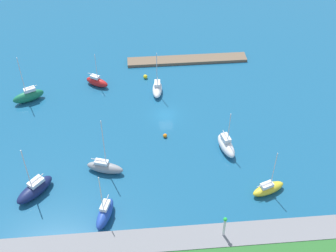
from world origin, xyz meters
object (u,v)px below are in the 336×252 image
sailboat_white_lone_north (157,89)px  sailboat_yellow_far_north (268,188)px  sailboat_red_west_end (97,82)px  pier_dock (187,60)px  sailboat_navy_inner_mooring (35,189)px  sailboat_green_far_south (28,96)px  harbor_beacon (225,225)px  sailboat_gray_mid_basin (105,167)px  mooring_buoy_orange (165,136)px  mooring_buoy_yellow (145,77)px  sailboat_blue_along_channel (105,213)px  sailboat_white_near_pier (226,145)px

sailboat_white_lone_north → sailboat_yellow_far_north: bearing=34.9°
sailboat_red_west_end → sailboat_yellow_far_north: (-27.16, 30.55, -0.09)m
sailboat_red_west_end → pier_dock: bearing=52.9°
sailboat_red_west_end → sailboat_navy_inner_mooring: (8.56, 27.73, 0.11)m
sailboat_navy_inner_mooring → sailboat_green_far_south: bearing=-128.1°
sailboat_white_lone_north → harbor_beacon: bearing=16.4°
harbor_beacon → sailboat_navy_inner_mooring: bearing=-21.7°
sailboat_gray_mid_basin → mooring_buoy_orange: 12.74m
harbor_beacon → mooring_buoy_yellow: (8.84, -40.26, -3.01)m
sailboat_navy_inner_mooring → sailboat_blue_along_channel: (-10.80, 5.65, 0.10)m
sailboat_yellow_far_north → sailboat_white_lone_north: bearing=99.1°
pier_dock → sailboat_yellow_far_north: size_ratio=3.08×
pier_dock → sailboat_navy_inner_mooring: 44.82m
sailboat_yellow_far_north → sailboat_blue_along_channel: 25.08m
pier_dock → sailboat_yellow_far_north: 38.83m
harbor_beacon → sailboat_green_far_south: (31.60, -34.70, -2.23)m
sailboat_yellow_far_north → sailboat_gray_mid_basin: 25.97m
mooring_buoy_orange → harbor_beacon: bearing=105.9°
harbor_beacon → sailboat_navy_inner_mooring: (27.23, -10.85, -2.36)m
sailboat_yellow_far_north → mooring_buoy_yellow: size_ratio=9.68×
sailboat_yellow_far_north → sailboat_blue_along_channel: bearing=166.3°
sailboat_green_far_south → mooring_buoy_orange: size_ratio=13.74×
sailboat_yellow_far_north → sailboat_navy_inner_mooring: sailboat_navy_inner_mooring is taller
sailboat_yellow_far_north → sailboat_green_far_south: bearing=126.2°
sailboat_white_near_pier → sailboat_gray_mid_basin: (20.40, 3.26, -0.09)m
harbor_beacon → sailboat_white_lone_north: bearing=-79.2°
harbor_beacon → sailboat_yellow_far_north: size_ratio=0.44×
harbor_beacon → mooring_buoy_orange: bearing=-74.1°
sailboat_green_far_south → sailboat_white_lone_north: bearing=156.0°
mooring_buoy_orange → sailboat_green_far_south: bearing=-26.6°
sailboat_white_near_pier → sailboat_gray_mid_basin: size_ratio=0.75×
sailboat_green_far_south → sailboat_gray_mid_basin: sailboat_gray_mid_basin is taller
pier_dock → sailboat_red_west_end: (19.19, 7.45, 0.66)m
sailboat_navy_inner_mooring → sailboat_gray_mid_basin: bearing=151.0°
mooring_buoy_yellow → sailboat_blue_along_channel: bearing=77.8°
sailboat_green_far_south → sailboat_navy_inner_mooring: 24.25m
mooring_buoy_yellow → sailboat_white_near_pier: bearing=119.4°
harbor_beacon → sailboat_white_lone_north: (6.72, -35.21, -2.52)m
sailboat_gray_mid_basin → sailboat_white_lone_north: sailboat_gray_mid_basin is taller
sailboat_red_west_end → sailboat_green_far_south: 13.51m
sailboat_gray_mid_basin → sailboat_green_far_south: bearing=144.3°
sailboat_yellow_far_north → sailboat_blue_along_channel: sailboat_blue_along_channel is taller
sailboat_blue_along_channel → sailboat_white_lone_north: sailboat_white_lone_north is taller
pier_dock → mooring_buoy_orange: bearing=74.2°
sailboat_navy_inner_mooring → sailboat_gray_mid_basin: 11.25m
pier_dock → mooring_buoy_yellow: size_ratio=29.86×
sailboat_yellow_far_north → sailboat_white_lone_north: sailboat_white_lone_north is taller
sailboat_gray_mid_basin → pier_dock: bearing=78.9°
sailboat_gray_mid_basin → sailboat_red_west_end: bearing=112.4°
pier_dock → sailboat_blue_along_channel: size_ratio=2.80×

